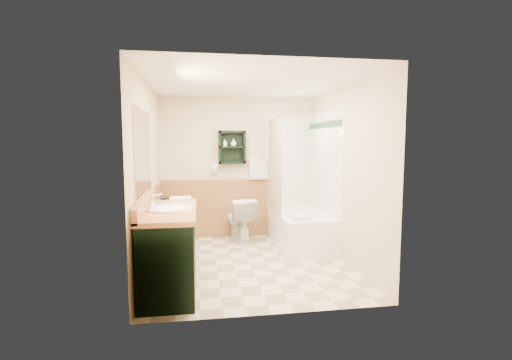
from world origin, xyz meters
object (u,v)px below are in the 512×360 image
(hair_dryer, at_px, (214,168))
(vanity, at_px, (170,249))
(vanity_book, at_px, (160,190))
(wall_shelf, at_px, (232,147))
(bathtub, at_px, (301,229))
(toilet, at_px, (240,220))
(soap_bottle_a, at_px, (225,145))
(soap_bottle_b, at_px, (234,143))

(hair_dryer, xyz_separation_m, vanity, (-0.59, -2.11, -0.75))
(hair_dryer, distance_m, vanity_book, 1.55)
(wall_shelf, distance_m, vanity_book, 1.77)
(bathtub, xyz_separation_m, toilet, (-0.93, 0.41, 0.10))
(wall_shelf, relative_size, soap_bottle_a, 4.50)
(soap_bottle_a, bearing_deg, soap_bottle_b, 0.00)
(vanity, relative_size, vanity_book, 6.32)
(bathtub, xyz_separation_m, soap_bottle_a, (-1.14, 0.63, 1.33))
(wall_shelf, xyz_separation_m, hair_dryer, (-0.30, 0.02, -0.35))
(soap_bottle_b, bearing_deg, bathtub, -32.32)
(bathtub, height_order, soap_bottle_a, soap_bottle_a)
(bathtub, relative_size, soap_bottle_a, 12.28)
(soap_bottle_a, xyz_separation_m, soap_bottle_b, (0.14, 0.00, 0.02))
(bathtub, relative_size, vanity_book, 6.66)
(hair_dryer, distance_m, soap_bottle_a, 0.43)
(wall_shelf, height_order, bathtub, wall_shelf)
(vanity, bearing_deg, vanity_book, 102.01)
(toilet, distance_m, soap_bottle_a, 1.27)
(vanity, distance_m, vanity_book, 0.97)
(vanity, bearing_deg, toilet, 61.93)
(vanity_book, xyz_separation_m, soap_bottle_a, (0.94, 1.31, 0.58))
(soap_bottle_b, bearing_deg, vanity_book, -129.73)
(hair_dryer, bearing_deg, bathtub, -26.56)
(vanity, relative_size, toilet, 1.94)
(wall_shelf, distance_m, soap_bottle_a, 0.13)
(hair_dryer, relative_size, soap_bottle_b, 1.92)
(soap_bottle_a, bearing_deg, wall_shelf, 2.40)
(bathtub, bearing_deg, wall_shelf, 148.13)
(vanity_book, distance_m, soap_bottle_b, 1.80)
(vanity, xyz_separation_m, bathtub, (1.92, 1.45, -0.19))
(vanity, relative_size, bathtub, 0.95)
(toilet, relative_size, soap_bottle_a, 5.99)
(wall_shelf, xyz_separation_m, vanity_book, (-1.06, -1.31, -0.54))
(hair_dryer, relative_size, bathtub, 0.16)
(soap_bottle_b, bearing_deg, wall_shelf, 168.91)
(wall_shelf, relative_size, hair_dryer, 2.29)
(toilet, distance_m, soap_bottle_b, 1.28)
(wall_shelf, relative_size, soap_bottle_b, 4.40)
(hair_dryer, relative_size, vanity, 0.17)
(wall_shelf, xyz_separation_m, vanity, (-0.89, -2.09, -1.10))
(wall_shelf, distance_m, toilet, 1.22)
(soap_bottle_b, bearing_deg, soap_bottle_a, 180.00)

